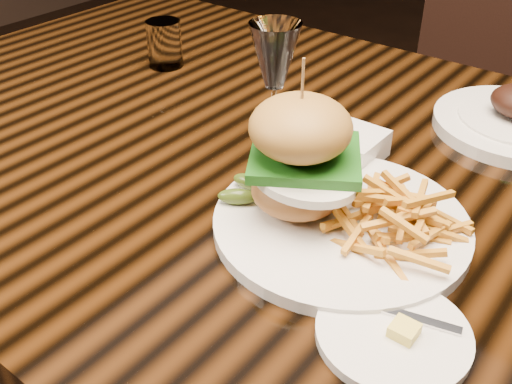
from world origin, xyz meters
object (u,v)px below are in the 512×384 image
Objects in this scene: dining_table at (330,216)px; wine_glass at (275,61)px; burger_plate at (334,191)px; chair_far at (495,87)px.

dining_table is 8.96× the size of wine_glass.
burger_plate is (0.06, -0.11, 0.13)m from dining_table.
wine_glass is at bearing 128.11° from burger_plate.
chair_far is (0.03, 0.90, -0.34)m from wine_glass.
burger_plate reaches higher than dining_table.
dining_table is 0.23m from wine_glass.
chair_far is (-0.06, 0.89, -0.13)m from dining_table.
chair_far is at bearing 93.61° from dining_table.
burger_plate is 0.30× the size of chair_far.
chair_far is (-0.12, 1.00, -0.26)m from burger_plate.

